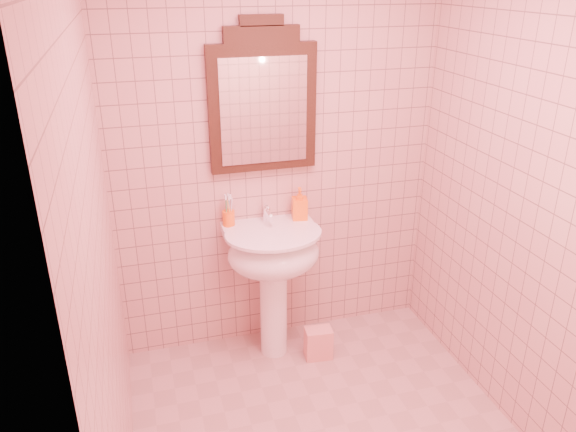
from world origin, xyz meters
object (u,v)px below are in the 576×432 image
object	(u,v)px
mirror	(263,102)
toothbrush_cup	(229,218)
soap_dispenser	(300,204)
towel	(318,343)
pedestal_sink	(273,262)

from	to	relation	value
mirror	toothbrush_cup	world-z (taller)	mirror
mirror	toothbrush_cup	size ratio (longest dim) A/B	5.11
mirror	soap_dispenser	xyz separation A→B (m)	(0.21, -0.06, -0.63)
toothbrush_cup	towel	bearing A→B (deg)	-31.15
soap_dispenser	towel	size ratio (longest dim) A/B	0.98
mirror	pedestal_sink	bearing A→B (deg)	-90.00
pedestal_sink	mirror	distance (m)	0.95
towel	mirror	bearing A→B (deg)	127.61
pedestal_sink	toothbrush_cup	world-z (taller)	toothbrush_cup
soap_dispenser	mirror	bearing A→B (deg)	173.68
pedestal_sink	soap_dispenser	bearing A→B (deg)	33.96
pedestal_sink	mirror	size ratio (longest dim) A/B	0.98
toothbrush_cup	pedestal_sink	bearing A→B (deg)	-35.15
pedestal_sink	toothbrush_cup	bearing A→B (deg)	144.85
toothbrush_cup	soap_dispenser	distance (m)	0.45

